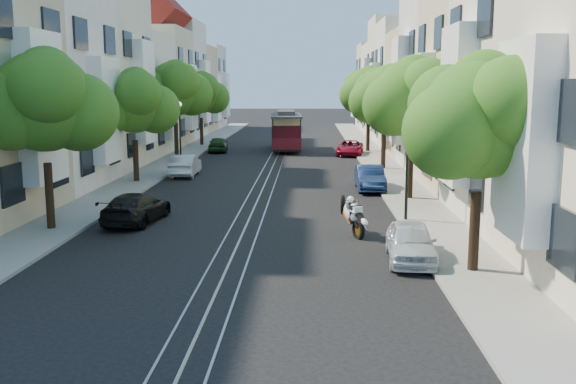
# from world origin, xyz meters

# --- Properties ---
(ground) EXTENTS (200.00, 200.00, 0.00)m
(ground) POSITION_xyz_m (0.00, 28.00, 0.00)
(ground) COLOR black
(ground) RESTS_ON ground
(sidewalk_east) EXTENTS (2.50, 80.00, 0.12)m
(sidewalk_east) POSITION_xyz_m (7.25, 28.00, 0.06)
(sidewalk_east) COLOR gray
(sidewalk_east) RESTS_ON ground
(sidewalk_west) EXTENTS (2.50, 80.00, 0.12)m
(sidewalk_west) POSITION_xyz_m (-7.25, 28.00, 0.06)
(sidewalk_west) COLOR gray
(sidewalk_west) RESTS_ON ground
(rail_left) EXTENTS (0.06, 80.00, 0.02)m
(rail_left) POSITION_xyz_m (-0.55, 28.00, 0.01)
(rail_left) COLOR gray
(rail_left) RESTS_ON ground
(rail_slot) EXTENTS (0.06, 80.00, 0.02)m
(rail_slot) POSITION_xyz_m (0.00, 28.00, 0.01)
(rail_slot) COLOR gray
(rail_slot) RESTS_ON ground
(rail_right) EXTENTS (0.06, 80.00, 0.02)m
(rail_right) POSITION_xyz_m (0.55, 28.00, 0.01)
(rail_right) COLOR gray
(rail_right) RESTS_ON ground
(lane_line) EXTENTS (0.08, 80.00, 0.01)m
(lane_line) POSITION_xyz_m (0.00, 28.00, 0.00)
(lane_line) COLOR tan
(lane_line) RESTS_ON ground
(townhouses_east) EXTENTS (7.75, 72.00, 12.00)m
(townhouses_east) POSITION_xyz_m (11.87, 27.91, 5.18)
(townhouses_east) COLOR beige
(townhouses_east) RESTS_ON ground
(townhouses_west) EXTENTS (7.75, 72.00, 11.76)m
(townhouses_west) POSITION_xyz_m (-11.87, 27.91, 5.08)
(townhouses_west) COLOR silver
(townhouses_west) RESTS_ON ground
(tree_e_a) EXTENTS (4.72, 3.87, 6.27)m
(tree_e_a) POSITION_xyz_m (7.26, -3.02, 4.40)
(tree_e_a) COLOR black
(tree_e_a) RESTS_ON ground
(tree_e_b) EXTENTS (4.93, 4.08, 6.68)m
(tree_e_b) POSITION_xyz_m (7.26, 8.98, 4.73)
(tree_e_b) COLOR black
(tree_e_b) RESTS_ON ground
(tree_e_c) EXTENTS (4.84, 3.99, 6.52)m
(tree_e_c) POSITION_xyz_m (7.26, 19.98, 4.60)
(tree_e_c) COLOR black
(tree_e_c) RESTS_ON ground
(tree_e_d) EXTENTS (5.01, 4.16, 6.85)m
(tree_e_d) POSITION_xyz_m (7.26, 30.98, 4.87)
(tree_e_d) COLOR black
(tree_e_d) RESTS_ON ground
(tree_w_a) EXTENTS (4.93, 4.08, 6.68)m
(tree_w_a) POSITION_xyz_m (-7.14, 1.98, 4.73)
(tree_w_a) COLOR black
(tree_w_a) RESTS_ON ground
(tree_w_b) EXTENTS (4.72, 3.87, 6.27)m
(tree_w_b) POSITION_xyz_m (-7.14, 13.98, 4.40)
(tree_w_b) COLOR black
(tree_w_b) RESTS_ON ground
(tree_w_c) EXTENTS (5.13, 4.28, 7.09)m
(tree_w_c) POSITION_xyz_m (-7.14, 24.98, 5.07)
(tree_w_c) COLOR black
(tree_w_c) RESTS_ON ground
(tree_w_d) EXTENTS (4.84, 3.99, 6.52)m
(tree_w_d) POSITION_xyz_m (-7.14, 35.98, 4.60)
(tree_w_d) COLOR black
(tree_w_d) RESTS_ON ground
(lamp_east) EXTENTS (0.32, 0.32, 4.16)m
(lamp_east) POSITION_xyz_m (6.30, 4.00, 2.85)
(lamp_east) COLOR black
(lamp_east) RESTS_ON ground
(lamp_west) EXTENTS (0.32, 0.32, 4.16)m
(lamp_west) POSITION_xyz_m (-6.30, 22.00, 2.85)
(lamp_west) COLOR black
(lamp_west) RESTS_ON ground
(sportbike_rider) EXTENTS (0.91, 1.87, 1.46)m
(sportbike_rider) POSITION_xyz_m (4.00, 1.62, 0.82)
(sportbike_rider) COLOR black
(sportbike_rider) RESTS_ON ground
(cable_car) EXTENTS (2.86, 7.96, 3.01)m
(cable_car) POSITION_xyz_m (0.50, 32.28, 1.79)
(cable_car) COLOR black
(cable_car) RESTS_ON ground
(parked_car_e_near) EXTENTS (1.69, 3.69, 1.23)m
(parked_car_e_near) POSITION_xyz_m (5.60, -1.75, 0.61)
(parked_car_e_near) COLOR silver
(parked_car_e_near) RESTS_ON ground
(parked_car_e_mid) EXTENTS (1.38, 3.89, 1.28)m
(parked_car_e_mid) POSITION_xyz_m (5.60, 11.89, 0.64)
(parked_car_e_mid) COLOR #0D1C43
(parked_car_e_mid) RESTS_ON ground
(parked_car_e_far) EXTENTS (2.47, 4.41, 1.16)m
(parked_car_e_far) POSITION_xyz_m (5.60, 28.52, 0.58)
(parked_car_e_far) COLOR maroon
(parked_car_e_far) RESTS_ON ground
(parked_car_w_near) EXTENTS (2.21, 4.35, 1.21)m
(parked_car_w_near) POSITION_xyz_m (-4.40, 3.57, 0.60)
(parked_car_w_near) COLOR black
(parked_car_w_near) RESTS_ON ground
(parked_car_w_mid) EXTENTS (1.44, 3.96, 1.30)m
(parked_car_w_mid) POSITION_xyz_m (-4.99, 16.83, 0.65)
(parked_car_w_mid) COLOR silver
(parked_car_w_mid) RESTS_ON ground
(parked_car_w_far) EXTENTS (1.77, 3.79, 1.25)m
(parked_car_w_far) POSITION_xyz_m (-4.98, 30.75, 0.63)
(parked_car_w_far) COLOR #173615
(parked_car_w_far) RESTS_ON ground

